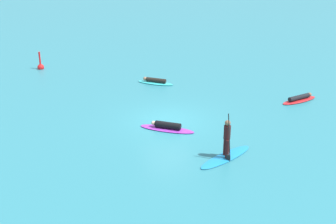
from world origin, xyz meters
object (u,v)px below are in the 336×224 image
Objects in this scene: surfer_on_teal_board at (155,82)px; surfer_on_purple_board at (167,127)px; surfer_on_red_board at (300,99)px; surfer_on_blue_board at (226,148)px; marker_buoy at (41,66)px.

surfer_on_purple_board is (-1.25, -7.34, 0.02)m from surfer_on_teal_board.
surfer_on_red_board is (8.84, 1.77, -0.01)m from surfer_on_purple_board.
surfer_on_blue_board is 18.33m from marker_buoy.
surfer_on_blue_board is 1.13× the size of surfer_on_purple_board.
surfer_on_purple_board is 14.27m from marker_buoy.
surfer_on_blue_board reaches higher than marker_buoy.
surfer_on_purple_board is (-1.75, 3.66, -0.33)m from surfer_on_blue_board.
surfer_on_teal_board is at bearing -37.13° from marker_buoy.
surfer_on_purple_board is at bearing 116.28° from surfer_on_teal_board.
marker_buoy is (-7.35, 5.56, 0.07)m from surfer_on_teal_board.
surfer_on_teal_board is 9.22m from marker_buoy.
marker_buoy is (-6.10, 12.91, 0.05)m from surfer_on_purple_board.
surfer_on_teal_board is at bearing 129.09° from surfer_on_red_board.
marker_buoy is at bearing -30.99° from surfer_on_purple_board.
marker_buoy reaches higher than surfer_on_purple_board.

